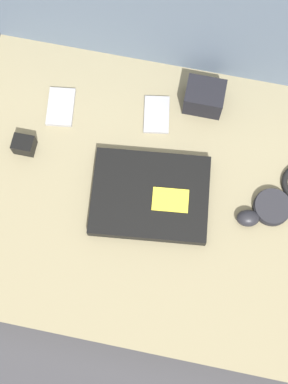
% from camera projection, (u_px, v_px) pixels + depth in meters
% --- Properties ---
extents(ground_plane, '(8.00, 8.00, 0.00)m').
position_uv_depth(ground_plane, '(144.00, 205.00, 1.46)').
color(ground_plane, '#38383D').
extents(couch_seat, '(0.98, 0.76, 0.10)m').
position_uv_depth(couch_seat, '(144.00, 200.00, 1.42)').
color(couch_seat, '#847A5B').
rests_on(couch_seat, ground_plane).
extents(laptop, '(0.32, 0.26, 0.03)m').
position_uv_depth(laptop, '(150.00, 196.00, 1.35)').
color(laptop, black).
rests_on(laptop, couch_seat).
extents(computer_mouse, '(0.07, 0.05, 0.03)m').
position_uv_depth(computer_mouse, '(248.00, 218.00, 1.33)').
color(computer_mouse, black).
rests_on(computer_mouse, couch_seat).
extents(speaker_puck, '(0.10, 0.10, 0.02)m').
position_uv_depth(speaker_puck, '(272.00, 207.00, 1.34)').
color(speaker_puck, black).
rests_on(speaker_puck, couch_seat).
extents(phone_silver, '(0.08, 0.12, 0.01)m').
position_uv_depth(phone_silver, '(61.00, 107.00, 1.43)').
color(phone_silver, '#99999E').
rests_on(phone_silver, couch_seat).
extents(phone_black, '(0.08, 0.12, 0.01)m').
position_uv_depth(phone_black, '(157.00, 115.00, 1.42)').
color(phone_black, '#99999E').
rests_on(phone_black, couch_seat).
extents(camera_pouch, '(0.10, 0.08, 0.07)m').
position_uv_depth(camera_pouch, '(204.00, 97.00, 1.40)').
color(camera_pouch, black).
rests_on(camera_pouch, couch_seat).
extents(charger_brick, '(0.05, 0.04, 0.04)m').
position_uv_depth(charger_brick, '(24.00, 145.00, 1.38)').
color(charger_brick, black).
rests_on(charger_brick, couch_seat).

